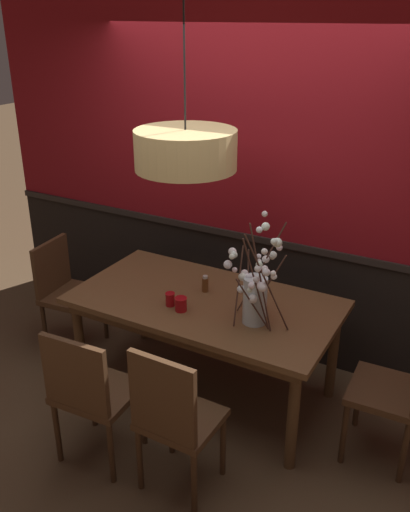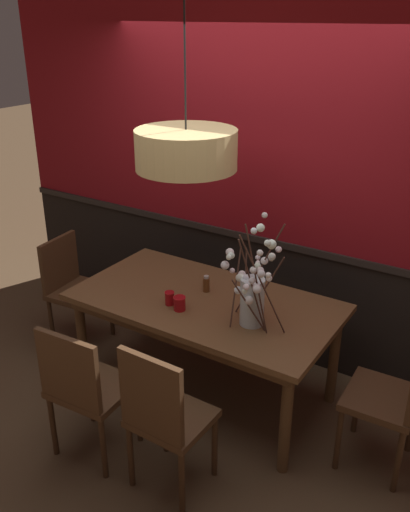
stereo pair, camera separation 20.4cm
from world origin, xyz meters
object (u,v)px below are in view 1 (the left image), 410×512
(dining_table, at_px, (205,310))
(chair_near_side_right, at_px, (174,416))
(chair_far_side_left, at_px, (233,273))
(condiment_bottle, at_px, (205,284))
(chair_head_west_end, at_px, (65,288))
(pendant_lamp, at_px, (186,150))
(chair_near_side_left, at_px, (90,390))
(candle_holder_nearer_center, at_px, (181,304))
(candle_holder_nearer_edge, at_px, (170,299))
(vase_with_blossoms, at_px, (255,293))
(chair_head_east_end, at_px, (399,385))

(dining_table, bearing_deg, chair_near_side_right, -71.45)
(chair_far_side_left, bearing_deg, dining_table, -75.53)
(chair_far_side_left, relative_size, condiment_bottle, 7.61)
(chair_head_west_end, height_order, pendant_lamp, pendant_lamp)
(chair_near_side_right, relative_size, pendant_lamp, 0.86)
(chair_near_side_left, xyz_separation_m, candle_holder_nearer_center, (0.20, 0.71, 0.29))
(dining_table, distance_m, chair_near_side_right, 0.95)
(chair_near_side_right, height_order, candle_holder_nearer_center, chair_near_side_right)
(candle_holder_nearer_edge, distance_m, condiment_bottle, 0.31)
(chair_head_west_end, height_order, candle_holder_nearer_center, chair_head_west_end)
(candle_holder_nearer_edge, bearing_deg, condiment_bottle, 70.38)
(vase_with_blossoms, distance_m, pendant_lamp, 0.98)
(dining_table, relative_size, vase_with_blossoms, 2.45)
(chair_near_side_left, relative_size, chair_near_side_right, 0.96)
(chair_near_side_right, bearing_deg, candle_holder_nearer_center, 118.09)
(chair_head_east_end, distance_m, candle_holder_nearer_edge, 1.52)
(dining_table, bearing_deg, candle_holder_nearer_center, -106.45)
(candle_holder_nearer_center, xyz_separation_m, condiment_bottle, (0.01, 0.32, 0.01))
(chair_near_side_right, relative_size, vase_with_blossoms, 1.30)
(chair_far_side_left, xyz_separation_m, candle_holder_nearer_edge, (0.08, -1.11, 0.29))
(dining_table, distance_m, vase_with_blossoms, 0.53)
(dining_table, xyz_separation_m, vase_with_blossoms, (0.42, -0.12, 0.29))
(chair_head_east_end, bearing_deg, vase_with_blossoms, -172.87)
(chair_near_side_right, relative_size, candle_holder_nearer_center, 9.93)
(dining_table, xyz_separation_m, pendant_lamp, (-0.12, -0.02, 1.10))
(chair_head_east_end, bearing_deg, candle_holder_nearer_center, -171.57)
(vase_with_blossoms, distance_m, candle_holder_nearer_center, 0.52)
(chair_far_side_left, bearing_deg, chair_near_side_right, -73.51)
(chair_near_side_left, bearing_deg, candle_holder_nearer_center, 74.49)
(chair_near_side_right, height_order, vase_with_blossoms, vase_with_blossoms)
(chair_head_west_end, distance_m, pendant_lamp, 1.73)
(candle_holder_nearer_edge, bearing_deg, chair_near_side_left, -97.60)
(vase_with_blossoms, bearing_deg, condiment_bottle, 154.69)
(chair_far_side_left, distance_m, vase_with_blossoms, 1.31)
(vase_with_blossoms, relative_size, candle_holder_nearer_center, 7.62)
(vase_with_blossoms, bearing_deg, chair_near_side_right, -99.09)
(chair_near_side_left, xyz_separation_m, chair_near_side_right, (0.56, 0.04, 0.01))
(chair_near_side_left, relative_size, candle_holder_nearer_edge, 9.81)
(chair_far_side_left, distance_m, pendant_lamp, 1.58)
(vase_with_blossoms, bearing_deg, chair_head_west_end, 175.54)
(chair_near_side_left, bearing_deg, chair_head_east_end, 30.10)
(vase_with_blossoms, relative_size, pendant_lamp, 0.66)
(chair_far_side_left, bearing_deg, chair_near_side_left, -90.73)
(candle_holder_nearer_center, bearing_deg, condiment_bottle, 89.09)
(chair_far_side_left, distance_m, candle_holder_nearer_edge, 1.14)
(chair_near_side_right, bearing_deg, chair_head_east_end, 40.60)
(chair_head_west_end, bearing_deg, condiment_bottle, 4.17)
(chair_near_side_left, distance_m, chair_head_west_end, 1.41)
(chair_head_east_end, height_order, chair_far_side_left, chair_head_east_end)
(chair_head_west_end, relative_size, pendant_lamp, 0.81)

